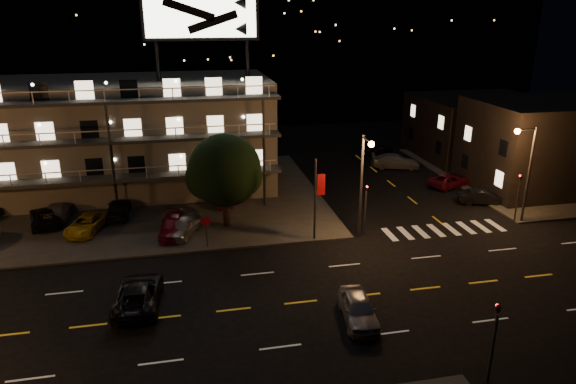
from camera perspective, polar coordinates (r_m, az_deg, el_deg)
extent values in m
plane|color=black|center=(30.88, -2.29, -12.54)|extent=(140.00, 140.00, 0.00)
cube|color=#31312F|center=(49.67, -22.46, -1.25)|extent=(44.00, 24.00, 0.15)
cube|color=#31312F|center=(59.45, 23.94, 1.80)|extent=(16.00, 24.00, 0.15)
cube|color=gray|center=(51.49, -18.04, 5.71)|extent=(28.00, 12.00, 10.00)
cube|color=gray|center=(50.60, -18.66, 11.49)|extent=(28.00, 12.00, 0.50)
cube|color=#31312F|center=(45.34, -18.61, 1.44)|extent=(28.00, 1.80, 0.25)
cube|color=#31312F|center=(44.52, -19.05, 5.36)|extent=(28.00, 1.80, 0.25)
cube|color=#31312F|center=(43.92, -19.50, 9.41)|extent=(28.00, 1.80, 0.25)
cylinder|color=black|center=(48.10, -14.31, 13.94)|extent=(0.36, 0.36, 3.50)
cylinder|color=black|center=(48.45, -4.53, 14.49)|extent=(0.36, 0.36, 3.50)
cube|color=black|center=(47.94, -9.67, 18.73)|extent=(10.20, 0.50, 4.20)
cube|color=white|center=(47.64, -9.65, 18.73)|extent=(9.60, 0.06, 3.60)
cube|color=black|center=(55.36, 26.86, 4.67)|extent=(14.00, 10.00, 8.50)
cube|color=black|center=(65.06, 20.38, 6.79)|extent=(14.00, 12.00, 7.00)
cube|color=black|center=(96.08, -9.62, 16.52)|extent=(120.00, 20.00, 24.00)
cylinder|color=#2D2D30|center=(38.47, 8.12, 0.50)|extent=(0.20, 0.20, 8.00)
cylinder|color=#2D2D30|center=(36.70, 8.82, 5.72)|extent=(0.12, 1.80, 0.12)
sphere|color=#FF903F|center=(36.00, 9.25, 5.27)|extent=(0.44, 0.44, 0.44)
cylinder|color=#2D2D30|center=(45.05, 25.16, 1.62)|extent=(0.20, 0.20, 8.00)
cylinder|color=#2D2D30|center=(43.69, 25.01, 6.31)|extent=(1.80, 0.12, 0.12)
sphere|color=#FF903F|center=(43.24, 24.13, 6.18)|extent=(0.44, 0.44, 0.44)
cylinder|color=#2D2D30|center=(39.57, 8.56, -2.38)|extent=(0.14, 0.14, 3.60)
imported|color=black|center=(38.79, 8.73, 0.78)|extent=(0.20, 0.16, 1.00)
sphere|color=#FF0C0C|center=(38.71, 8.78, 0.58)|extent=(0.14, 0.14, 0.14)
cylinder|color=#2D2D30|center=(26.18, 21.75, -15.87)|extent=(0.14, 0.14, 3.60)
imported|color=black|center=(24.98, 22.41, -11.52)|extent=(0.20, 0.16, 1.00)
sphere|color=#FF0C0C|center=(25.11, 22.23, -11.59)|extent=(0.14, 0.14, 0.14)
cylinder|color=#2D2D30|center=(45.56, 24.12, -0.97)|extent=(0.14, 0.14, 3.60)
imported|color=black|center=(44.89, 24.51, 1.79)|extent=(0.16, 0.20, 1.00)
sphere|color=#FF0C0C|center=(44.84, 24.37, 1.66)|extent=(0.14, 0.14, 0.14)
cylinder|color=#2D2D30|center=(37.83, 3.01, -0.95)|extent=(0.16, 0.16, 6.40)
cube|color=red|center=(37.54, 3.71, 0.82)|extent=(0.60, 0.04, 1.60)
cylinder|color=#2D2D30|center=(37.71, -9.01, -4.68)|extent=(0.08, 0.08, 2.20)
cylinder|color=red|center=(37.26, -9.09, -3.24)|extent=(0.91, 0.04, 0.91)
cylinder|color=black|center=(41.04, -6.86, -1.99)|extent=(0.55, 0.55, 2.63)
sphere|color=black|center=(39.97, -7.04, 2.40)|extent=(5.70, 5.70, 5.70)
sphere|color=black|center=(40.51, -8.91, 1.57)|extent=(3.51, 3.51, 3.51)
sphere|color=black|center=(39.79, -5.23, 1.73)|extent=(3.29, 3.29, 3.29)
imported|color=gold|center=(42.80, -21.50, -3.35)|extent=(3.29, 4.92, 1.25)
imported|color=maroon|center=(40.38, -12.69, -3.70)|extent=(2.27, 4.76, 1.34)
imported|color=gray|center=(40.01, -11.58, -3.82)|extent=(3.15, 4.31, 1.36)
imported|color=black|center=(45.56, -25.36, -2.48)|extent=(3.40, 5.21, 1.33)
imported|color=gray|center=(46.38, -24.19, -1.92)|extent=(1.91, 4.69, 1.36)
imported|color=black|center=(44.97, -18.33, -1.70)|extent=(1.80, 4.45, 1.52)
imported|color=maroon|center=(45.80, -7.16, -0.64)|extent=(1.37, 3.75, 1.23)
imported|color=black|center=(49.14, 20.69, -0.51)|extent=(4.23, 2.41, 1.32)
imported|color=maroon|center=(53.02, 17.55, 1.25)|extent=(5.12, 3.67, 1.29)
imported|color=gray|center=(57.94, 11.86, 3.37)|extent=(5.67, 3.64, 1.53)
imported|color=black|center=(63.46, 9.88, 4.83)|extent=(4.48, 3.01, 1.42)
imported|color=gray|center=(29.50, 7.82, -12.70)|extent=(2.18, 4.48, 1.47)
imported|color=black|center=(31.77, -16.31, -10.80)|extent=(2.88, 5.64, 1.53)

